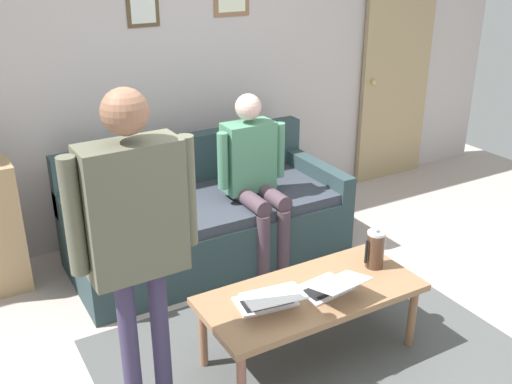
# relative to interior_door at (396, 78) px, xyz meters

# --- Properties ---
(ground_plane) EXTENTS (7.68, 7.68, 0.00)m
(ground_plane) POSITION_rel_interior_door_xyz_m (2.33, 2.11, -1.02)
(ground_plane) COLOR #AC9C95
(area_rug) EXTENTS (2.37, 1.85, 0.01)m
(area_rug) POSITION_rel_interior_door_xyz_m (2.37, 2.11, -1.02)
(area_rug) COLOR #4A4C4C
(area_rug) RESTS_ON ground_plane
(back_wall) EXTENTS (7.04, 0.11, 2.70)m
(back_wall) POSITION_rel_interior_door_xyz_m (2.33, -0.09, 0.33)
(back_wall) COLOR #B8B0AF
(back_wall) RESTS_ON ground_plane
(interior_door) EXTENTS (0.82, 0.09, 2.05)m
(interior_door) POSITION_rel_interior_door_xyz_m (0.00, 0.00, 0.00)
(interior_door) COLOR tan
(interior_door) RESTS_ON ground_plane
(couch) EXTENTS (2.05, 0.92, 0.88)m
(couch) POSITION_rel_interior_door_xyz_m (2.37, 0.61, -0.72)
(couch) COLOR #2B3E41
(couch) RESTS_ON ground_plane
(coffee_table) EXTENTS (1.28, 0.58, 0.44)m
(coffee_table) POSITION_rel_interior_door_xyz_m (2.37, 2.01, -0.63)
(coffee_table) COLOR #8D6847
(coffee_table) RESTS_ON ground_plane
(laptop_left) EXTENTS (0.34, 0.37, 0.14)m
(laptop_left) POSITION_rel_interior_door_xyz_m (2.30, 2.08, -0.54)
(laptop_left) COLOR silver
(laptop_left) RESTS_ON coffee_table
(laptop_center) EXTENTS (0.36, 0.35, 0.12)m
(laptop_center) POSITION_rel_interior_door_xyz_m (2.66, 2.02, -0.54)
(laptop_center) COLOR silver
(laptop_center) RESTS_ON coffee_table
(french_press) EXTENTS (0.13, 0.11, 0.26)m
(french_press) POSITION_rel_interior_door_xyz_m (1.89, 1.97, -0.46)
(french_press) COLOR #4C3323
(french_press) RESTS_ON coffee_table
(person_standing) EXTENTS (0.60, 0.21, 1.74)m
(person_standing) POSITION_rel_interior_door_xyz_m (3.37, 2.04, 0.09)
(person_standing) COLOR #37304F
(person_standing) RESTS_ON ground_plane
(person_seated) EXTENTS (0.55, 0.51, 1.28)m
(person_seated) POSITION_rel_interior_door_xyz_m (2.08, 0.84, -0.30)
(person_seated) COLOR #4A3841
(person_seated) RESTS_ON ground_plane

